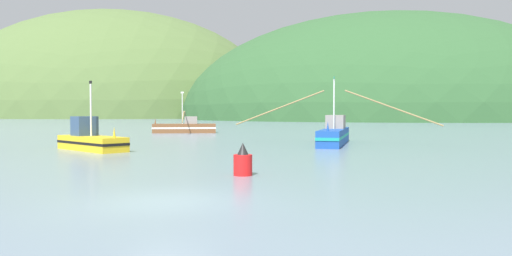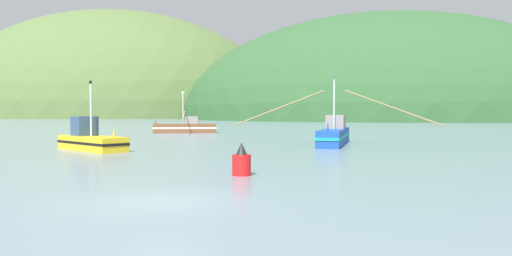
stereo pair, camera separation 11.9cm
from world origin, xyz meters
name	(u,v)px [view 1 (the left image)]	position (x,y,z in m)	size (l,w,h in m)	color
ground_plane	(168,201)	(0.00, 0.00, 0.00)	(600.00, 600.00, 0.00)	slate
hill_far_right	(378,119)	(-4.05, 167.34, 0.00)	(147.04, 117.63, 74.92)	#2D562D
hill_far_center	(111,117)	(-138.24, 198.40, 0.00)	(175.86, 140.69, 105.76)	#516B38
fishing_boat_yellow	(91,140)	(-14.18, 15.39, 0.68)	(6.84, 4.72, 4.79)	gold
fishing_boat_blue	(334,134)	(0.95, 26.86, 0.82)	(16.83, 11.00, 5.52)	#19479E
fishing_boat_brown	(185,127)	(-20.11, 42.12, 0.70)	(8.06, 11.15, 5.19)	brown
channel_buoy	(243,162)	(0.21, 6.13, 0.55)	(0.79, 0.79, 1.37)	red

